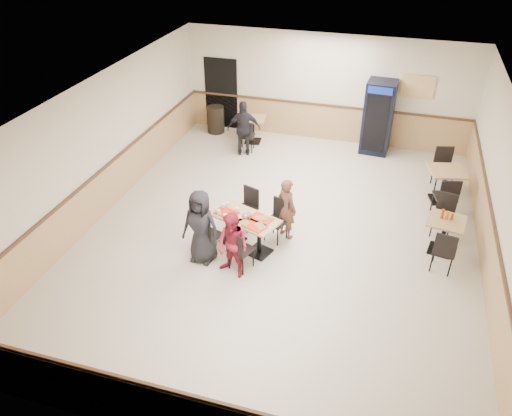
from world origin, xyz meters
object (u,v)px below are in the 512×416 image
(diner_woman_left, at_px, (201,227))
(side_table_near, at_px, (444,231))
(pepsi_cooler, at_px, (378,117))
(diner_woman_right, at_px, (233,246))
(main_table, at_px, (246,227))
(trash_bin, at_px, (216,119))
(back_table, at_px, (253,126))
(side_table_far, at_px, (445,181))
(lone_diner, at_px, (244,129))
(diner_man_opposite, at_px, (287,208))

(diner_woman_left, bearing_deg, side_table_near, 24.99)
(pepsi_cooler, bearing_deg, diner_woman_right, -104.73)
(main_table, xyz_separation_m, side_table_near, (3.80, 0.98, 0.01))
(pepsi_cooler, xyz_separation_m, trash_bin, (-4.66, -0.04, -0.59))
(side_table_near, distance_m, back_table, 6.41)
(main_table, bearing_deg, pepsi_cooler, 88.28)
(diner_woman_left, xyz_separation_m, side_table_far, (4.52, 3.62, -0.23))
(lone_diner, bearing_deg, diner_man_opposite, 102.29)
(diner_man_opposite, distance_m, side_table_far, 3.95)
(diner_woman_right, distance_m, side_table_far, 5.44)
(diner_man_opposite, height_order, side_table_far, diner_man_opposite)
(trash_bin, bearing_deg, main_table, -63.68)
(diner_woman_left, relative_size, side_table_near, 1.91)
(diner_woman_left, height_order, diner_woman_right, diner_woman_left)
(diner_man_opposite, bearing_deg, trash_bin, -19.91)
(diner_man_opposite, height_order, trash_bin, diner_man_opposite)
(side_table_near, bearing_deg, back_table, 142.86)
(pepsi_cooler, bearing_deg, diner_woman_left, -111.55)
(diner_man_opposite, relative_size, pepsi_cooler, 0.68)
(lone_diner, height_order, back_table, lone_diner)
(lone_diner, bearing_deg, side_table_far, 150.64)
(diner_woman_right, bearing_deg, pepsi_cooler, 92.34)
(diner_woman_right, bearing_deg, trash_bin, 134.05)
(pepsi_cooler, distance_m, trash_bin, 4.70)
(diner_woman_right, relative_size, back_table, 1.74)
(diner_man_opposite, bearing_deg, side_table_near, -138.78)
(side_table_far, distance_m, trash_bin, 6.78)
(diner_woman_right, xyz_separation_m, trash_bin, (-2.61, 6.08, -0.27))
(main_table, bearing_deg, side_table_far, 58.01)
(main_table, relative_size, side_table_far, 1.65)
(diner_man_opposite, distance_m, side_table_near, 3.13)
(side_table_far, relative_size, trash_bin, 1.15)
(diner_woman_left, distance_m, trash_bin, 6.13)
(trash_bin, bearing_deg, back_table, -15.51)
(side_table_far, height_order, pepsi_cooler, pepsi_cooler)
(diner_woman_right, bearing_deg, diner_woman_left, -179.16)
(side_table_near, xyz_separation_m, side_table_far, (0.04, 2.02, 0.04))
(diner_woman_right, xyz_separation_m, pepsi_cooler, (2.05, 6.13, 0.33))
(diner_woman_right, xyz_separation_m, side_table_far, (3.80, 3.88, -0.13))
(main_table, distance_m, lone_diner, 4.23)
(diner_woman_right, relative_size, trash_bin, 1.68)
(diner_woman_left, bearing_deg, lone_diner, 102.98)
(diner_woman_left, xyz_separation_m, side_table_near, (4.48, 1.60, -0.27))
(side_table_near, bearing_deg, trash_bin, 146.48)
(lone_diner, relative_size, side_table_near, 1.88)
(trash_bin, bearing_deg, side_table_far, -18.93)
(diner_man_opposite, xyz_separation_m, trash_bin, (-3.26, 4.58, -0.27))
(lone_diner, bearing_deg, diner_woman_right, 87.18)
(lone_diner, distance_m, trash_bin, 1.76)
(diner_man_opposite, distance_m, trash_bin, 5.62)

